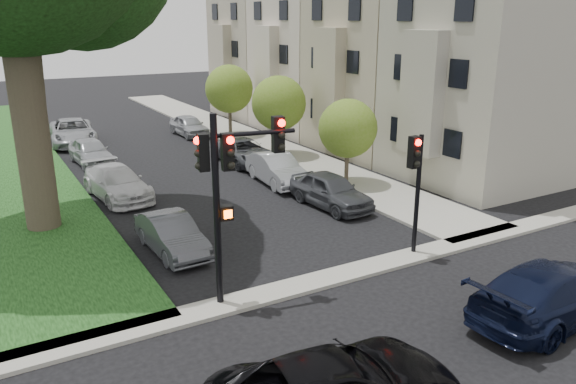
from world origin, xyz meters
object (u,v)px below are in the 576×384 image
small_tree_c (229,89)px  car_parked_6 (117,183)px  traffic_signal_secondary (416,173)px  car_parked_5 (171,235)px  car_parked_7 (91,151)px  car_parked_1 (277,169)px  car_parked_8 (73,132)px  car_parked_0 (331,190)px  car_parked_2 (244,151)px  small_tree_a (348,128)px  small_tree_b (279,103)px  car_parked_3 (189,126)px  car_cross_far (553,292)px  traffic_signal_main (230,175)px

small_tree_c → car_parked_6: size_ratio=0.99×
small_tree_c → traffic_signal_secondary: bearing=-97.9°
car_parked_5 → car_parked_7: size_ratio=0.94×
car_parked_1 → car_parked_8: car_parked_8 is taller
car_parked_0 → car_parked_5: car_parked_0 is taller
car_parked_2 → small_tree_a: bearing=-68.8°
small_tree_b → traffic_signal_secondary: (-3.00, -14.69, -0.20)m
small_tree_a → car_parked_7: small_tree_a is taller
traffic_signal_secondary → car_parked_7: size_ratio=0.99×
car_parked_1 → car_parked_7: 11.02m
car_parked_8 → car_parked_0: bearing=-62.7°
car_parked_1 → car_parked_6: (-7.29, 1.55, -0.03)m
car_parked_5 → traffic_signal_secondary: bearing=-34.5°
car_parked_3 → car_parked_6: bearing=-125.5°
small_tree_b → car_parked_3: small_tree_b is taller
car_parked_0 → car_parked_1: bearing=90.1°
small_tree_b → car_parked_8: (-9.78, 9.54, -2.32)m
small_tree_a → car_parked_8: bearing=121.0°
small_tree_c → car_parked_0: small_tree_c is taller
car_cross_far → car_parked_1: car_cross_far is taller
car_parked_3 → car_parked_8: bearing=169.0°
small_tree_b → car_parked_7: (-9.85, 3.63, -2.39)m
car_parked_6 → traffic_signal_main: bearing=-93.6°
car_parked_7 → car_cross_far: bearing=-76.7°
small_tree_c → car_parked_8: size_ratio=0.85×
traffic_signal_main → car_cross_far: bearing=-36.1°
car_parked_1 → car_parked_3: (0.40, 13.21, -0.03)m
small_tree_b → car_parked_3: size_ratio=1.14×
small_tree_c → car_parked_8: small_tree_c is taller
small_tree_b → car_parked_7: small_tree_b is taller
car_cross_far → car_parked_1: size_ratio=1.21×
small_tree_b → car_cross_far: size_ratio=0.87×
car_parked_0 → car_parked_1: (-0.29, 4.23, -0.00)m
car_parked_2 → traffic_signal_secondary: bearing=-92.0°
small_tree_a → car_parked_6: bearing=161.1°
traffic_signal_secondary → car_parked_0: 6.05m
car_parked_8 → traffic_signal_main: bearing=-83.6°
car_cross_far → car_parked_5: (-7.38, 9.36, -0.13)m
car_parked_1 → small_tree_a: bearing=-30.4°
traffic_signal_main → car_parked_0: (7.09, 5.59, -3.01)m
car_parked_8 → car_parked_2: bearing=-47.6°
small_tree_b → small_tree_c: 6.85m
car_cross_far → car_parked_3: car_cross_far is taller
small_tree_a → small_tree_c: small_tree_c is taller
car_cross_far → car_parked_7: car_cross_far is taller
car_parked_2 → car_parked_3: bearing=89.9°
traffic_signal_secondary → car_parked_6: (-7.07, 11.42, -2.20)m
small_tree_a → small_tree_c: bearing=90.0°
small_tree_c → car_parked_6: bearing=-134.9°
small_tree_c → car_parked_8: 10.42m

